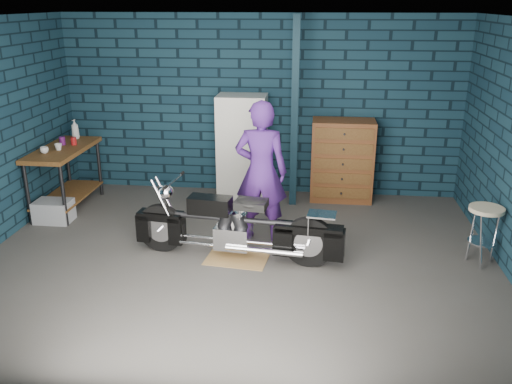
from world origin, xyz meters
TOP-DOWN VIEW (x-y plane):
  - ground at (0.00, 0.00)m, footprint 6.00×6.00m
  - room_walls at (0.00, 0.55)m, footprint 6.02×5.01m
  - support_post at (0.55, 1.95)m, footprint 0.10×0.10m
  - workbench at (-2.68, 1.40)m, footprint 0.60×1.40m
  - drip_mat at (-0.01, 0.07)m, footprint 0.77×0.61m
  - motorcycle at (-0.01, 0.07)m, footprint 2.15×0.81m
  - person at (0.21, 0.67)m, footprint 0.67×0.46m
  - storage_bin at (-2.66, 0.90)m, footprint 0.48×0.34m
  - locker at (-0.24, 2.23)m, footprint 0.73×0.52m
  - tool_chest at (1.26, 2.23)m, footprint 0.91×0.51m
  - shop_stool at (2.78, 0.24)m, footprint 0.44×0.44m
  - cup_a at (-2.78, 1.09)m, footprint 0.13×0.13m
  - cup_b at (-2.67, 1.27)m, footprint 0.13×0.13m
  - mug_purple at (-2.75, 1.56)m, footprint 0.10×0.10m
  - mug_red at (-2.58, 1.57)m, footprint 0.08×0.08m
  - bottle at (-2.71, 1.93)m, footprint 0.13×0.13m

SIDE VIEW (x-z plane):
  - ground at x=0.00m, z-range 0.00..0.00m
  - drip_mat at x=-0.01m, z-range 0.00..0.01m
  - storage_bin at x=-2.66m, z-range 0.00..0.30m
  - shop_stool at x=2.78m, z-range 0.00..0.70m
  - workbench at x=-2.68m, z-range 0.00..0.91m
  - motorcycle at x=-0.01m, z-range 0.00..0.93m
  - tool_chest at x=1.26m, z-range 0.00..1.22m
  - locker at x=-0.24m, z-range 0.00..1.56m
  - person at x=0.21m, z-range 0.00..1.77m
  - cup_a at x=-2.78m, z-range 0.91..1.00m
  - cup_b at x=-2.67m, z-range 0.91..1.00m
  - mug_red at x=-2.58m, z-range 0.91..1.02m
  - mug_purple at x=-2.75m, z-range 0.91..1.03m
  - bottle at x=-2.71m, z-range 0.91..1.20m
  - support_post at x=0.55m, z-range 0.00..2.70m
  - room_walls at x=0.00m, z-range 0.55..3.26m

